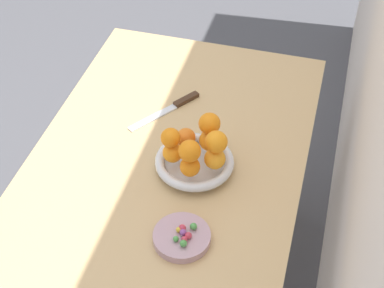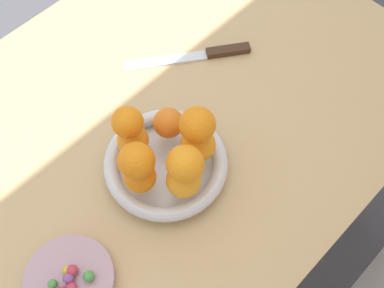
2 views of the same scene
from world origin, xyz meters
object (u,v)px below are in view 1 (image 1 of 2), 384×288
(candy_ball_1, at_px, (182,228))
(candy_ball_7, at_px, (193,226))
(fruit_bowl, at_px, (195,163))
(candy_ball_6, at_px, (183,232))
(orange_4, at_px, (186,138))
(orange_7, at_px, (209,124))
(candy_ball_3, at_px, (188,236))
(orange_1, at_px, (190,167))
(orange_0, at_px, (173,153))
(dining_table, at_px, (172,171))
(orange_5, at_px, (216,142))
(orange_2, at_px, (215,159))
(orange_6, at_px, (171,138))
(candy_ball_2, at_px, (183,243))
(orange_3, at_px, (210,140))
(knife, at_px, (171,108))
(orange_8, at_px, (190,151))
(candy_ball_0, at_px, (184,239))
(candy_ball_5, at_px, (179,230))
(candy_dish, at_px, (182,237))
(candy_ball_4, at_px, (176,239))

(candy_ball_1, distance_m, candy_ball_7, 0.03)
(fruit_bowl, bearing_deg, candy_ball_6, 8.80)
(orange_4, bearing_deg, orange_7, 94.18)
(fruit_bowl, xyz_separation_m, candy_ball_3, (0.25, 0.05, 0.01))
(orange_1, bearing_deg, orange_0, -122.68)
(dining_table, xyz_separation_m, orange_7, (0.01, 0.11, 0.22))
(orange_5, bearing_deg, candy_ball_1, -7.48)
(dining_table, bearing_deg, orange_5, 65.54)
(orange_0, xyz_separation_m, orange_1, (0.04, 0.06, -0.00))
(orange_2, xyz_separation_m, candy_ball_3, (0.23, -0.01, -0.04))
(orange_6, relative_size, orange_7, 0.89)
(candy_ball_2, bearing_deg, orange_3, -176.91)
(orange_4, distance_m, orange_5, 0.13)
(candy_ball_7, distance_m, knife, 0.48)
(orange_4, distance_m, candy_ball_7, 0.28)
(orange_4, distance_m, orange_8, 0.12)
(candy_ball_0, relative_size, candy_ball_5, 1.04)
(candy_ball_7, bearing_deg, candy_ball_2, -9.63)
(orange_1, distance_m, orange_6, 0.09)
(candy_dish, bearing_deg, candy_ball_2, 23.32)
(orange_4, xyz_separation_m, candy_ball_2, (0.32, 0.08, -0.04))
(dining_table, distance_m, candy_ball_4, 0.36)
(orange_0, xyz_separation_m, candy_ball_4, (0.24, 0.08, -0.04))
(fruit_bowl, height_order, orange_1, orange_1)
(candy_ball_3, xyz_separation_m, candy_ball_4, (0.02, -0.03, -0.00))
(orange_2, distance_m, orange_7, 0.09)
(orange_6, distance_m, orange_8, 0.07)
(orange_3, xyz_separation_m, candy_ball_1, (0.28, 0.00, -0.04))
(candy_ball_6, bearing_deg, orange_7, -178.03)
(orange_5, distance_m, candy_ball_6, 0.25)
(candy_dish, height_order, orange_7, orange_7)
(orange_6, bearing_deg, candy_dish, 22.85)
(fruit_bowl, distance_m, candy_ball_2, 0.28)
(orange_5, bearing_deg, fruit_bowl, -100.84)
(orange_5, bearing_deg, orange_3, -152.76)
(orange_6, bearing_deg, candy_ball_4, 19.28)
(candy_ball_0, bearing_deg, candy_ball_4, -77.08)
(orange_1, distance_m, candy_ball_3, 0.20)
(candy_ball_7, bearing_deg, orange_1, -161.57)
(orange_2, height_order, candy_ball_5, orange_2)
(orange_0, xyz_separation_m, orange_7, (-0.07, 0.08, 0.06))
(orange_6, distance_m, candy_ball_4, 0.27)
(orange_2, relative_size, candy_ball_1, 3.14)
(dining_table, xyz_separation_m, orange_5, (0.07, 0.15, 0.22))
(candy_dish, distance_m, candy_ball_6, 0.02)
(candy_dish, relative_size, candy_ball_5, 9.70)
(orange_5, distance_m, knife, 0.33)
(orange_5, xyz_separation_m, orange_6, (0.01, -0.12, -0.01))
(candy_ball_6, bearing_deg, orange_5, 174.21)
(orange_0, relative_size, candy_ball_1, 2.97)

